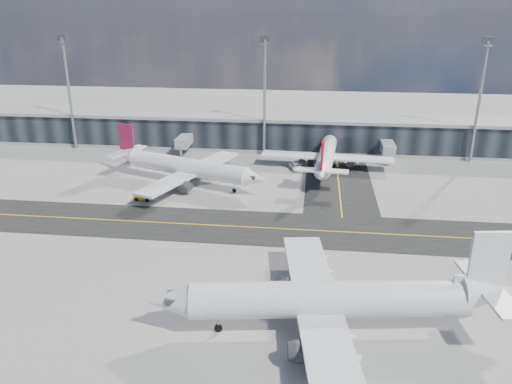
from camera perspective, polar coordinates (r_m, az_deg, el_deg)
ground at (r=81.99m, az=-2.61°, el=-5.11°), size 300.00×300.00×0.00m
taxiway_lanes at (r=91.20m, az=0.92°, el=-2.33°), size 180.00×63.00×0.03m
terminal_concourse at (r=132.14m, az=1.29°, el=6.83°), size 152.00×19.80×8.80m
floodlight_masts at (r=123.08m, az=0.99°, el=11.28°), size 102.50×0.70×28.90m
airliner_af at (r=105.80m, az=-8.11°, el=2.87°), size 36.52×31.57×11.18m
airliner_redtail at (r=114.92m, az=8.06°, el=4.20°), size 30.44×35.68×10.56m
airliner_near at (r=58.69m, az=8.82°, el=-12.06°), size 41.98×35.92×12.44m
baggage_tug at (r=98.68m, az=-12.63°, el=-0.39°), size 3.38×1.88×2.06m
service_van at (r=114.99m, az=4.55°, el=2.90°), size 3.86×5.42×1.37m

